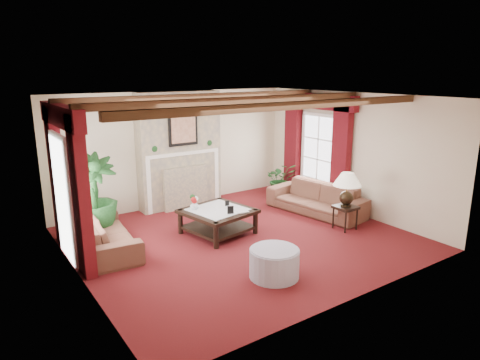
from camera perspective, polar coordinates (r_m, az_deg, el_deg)
floor at (r=8.35m, az=0.20°, el=-7.81°), size 6.00×6.00×0.00m
ceiling at (r=7.74m, az=0.22°, el=11.03°), size 6.00×6.00×0.00m
back_wall at (r=10.27m, az=-8.57°, el=4.13°), size 6.00×0.02×2.70m
left_wall at (r=6.75m, az=-21.24°, el=-2.13°), size 0.02×5.50×2.70m
right_wall at (r=9.92m, az=14.64°, el=3.45°), size 0.02×5.50×2.70m
ceiling_beams at (r=7.74m, az=0.22°, el=10.58°), size 6.00×3.00×0.12m
fireplace at (r=9.94m, az=-8.35°, el=11.64°), size 2.00×0.52×2.70m
french_door_left at (r=7.56m, az=-23.37°, el=5.42°), size 0.10×1.10×2.16m
french_door_right at (r=10.46m, az=10.65°, el=8.54°), size 0.10×1.10×2.16m
curtains_left at (r=7.54m, az=-22.86°, el=8.68°), size 0.20×2.40×2.55m
curtains_right at (r=10.35m, az=10.32°, el=10.83°), size 0.20×2.40×2.55m
sofa_left at (r=8.13m, az=-17.44°, el=-6.05°), size 2.21×1.02×0.82m
sofa_right at (r=9.83m, az=10.15°, el=-1.83°), size 2.48×1.40×0.89m
potted_palm at (r=8.83m, az=-18.79°, el=-4.22°), size 0.93×1.63×0.91m
small_plant at (r=11.09m, az=5.46°, el=-0.37°), size 1.45×1.46×0.67m
coffee_table at (r=8.53m, az=-2.96°, el=-5.56°), size 1.41×1.41×0.49m
side_table at (r=9.01m, az=13.82°, el=-4.87°), size 0.48×0.48×0.49m
ottoman at (r=6.84m, az=4.59°, el=-11.00°), size 0.79×0.79×0.46m
table_lamp at (r=8.84m, az=14.05°, el=-1.18°), size 0.56×0.56×0.71m
flower_vase at (r=8.48m, az=-6.09°, el=-3.36°), size 0.22×0.23×0.17m
book at (r=8.26m, az=-0.55°, el=-3.30°), size 0.23×0.09×0.30m
photo_frame_a at (r=8.15m, az=-1.28°, el=-4.04°), size 0.12×0.06×0.16m
photo_frame_b at (r=8.63m, az=-1.73°, el=-3.14°), size 0.09×0.02×0.12m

